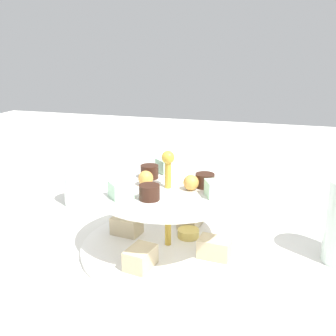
# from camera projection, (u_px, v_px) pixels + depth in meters

# --- Properties ---
(ground_plane) EXTENTS (2.40, 2.40, 0.00)m
(ground_plane) POSITION_uv_depth(u_px,v_px,m) (168.00, 250.00, 0.66)
(ground_plane) COLOR silver
(tiered_serving_stand) EXTENTS (0.28, 0.28, 0.17)m
(tiered_serving_stand) POSITION_uv_depth(u_px,v_px,m) (168.00, 222.00, 0.65)
(tiered_serving_stand) COLOR white
(tiered_serving_stand) RESTS_ON ground_plane
(water_glass_short_left) EXTENTS (0.06, 0.06, 0.08)m
(water_glass_short_left) POSITION_uv_depth(u_px,v_px,m) (80.00, 186.00, 0.85)
(water_glass_short_left) COLOR silver
(water_glass_short_left) RESTS_ON ground_plane
(teacup_with_saucer) EXTENTS (0.09, 0.09, 0.05)m
(teacup_with_saucer) POSITION_uv_depth(u_px,v_px,m) (143.00, 181.00, 0.93)
(teacup_with_saucer) COLOR white
(teacup_with_saucer) RESTS_ON ground_plane
(butter_knife_right) EXTENTS (0.09, 0.16, 0.00)m
(butter_knife_right) POSITION_uv_depth(u_px,v_px,m) (249.00, 192.00, 0.92)
(butter_knife_right) COLOR silver
(butter_knife_right) RESTS_ON ground_plane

